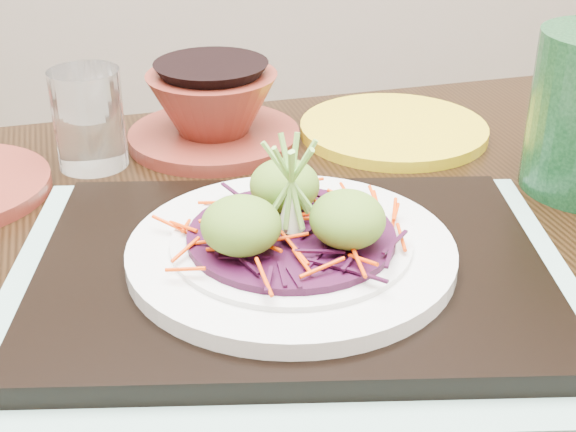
{
  "coord_description": "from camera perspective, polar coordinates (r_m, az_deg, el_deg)",
  "views": [
    {
      "loc": [
        0.02,
        -0.63,
        1.06
      ],
      "look_at": [
        0.09,
        -0.09,
        0.77
      ],
      "focal_mm": 50.0,
      "sensor_mm": 36.0,
      "label": 1
    }
  ],
  "objects": [
    {
      "name": "scallion_garnish",
      "position": [
        0.58,
        0.24,
        2.14
      ],
      "size": [
        0.06,
        0.06,
        0.09
      ],
      "primitive_type": null,
      "color": "#7AB749",
      "rests_on": "cabbage_bed"
    },
    {
      "name": "carrot_julienne",
      "position": [
        0.59,
        0.24,
        -0.75
      ],
      "size": [
        0.19,
        0.19,
        0.01
      ],
      "primitive_type": null,
      "color": "#EB3B04",
      "rests_on": "cabbage_bed"
    },
    {
      "name": "cabbage_bed",
      "position": [
        0.6,
        0.23,
        -1.39
      ],
      "size": [
        0.16,
        0.16,
        0.01
      ],
      "primitive_type": "cylinder",
      "color": "#370B26",
      "rests_on": "white_plate"
    },
    {
      "name": "dining_table",
      "position": [
        0.68,
        -1.73,
        -11.13
      ],
      "size": [
        1.26,
        0.94,
        0.72
      ],
      "rotation": [
        0.0,
        0.0,
        0.16
      ],
      "color": "black",
      "rests_on": "ground"
    },
    {
      "name": "yellow_plate",
      "position": [
        0.89,
        7.51,
        6.13
      ],
      "size": [
        0.27,
        0.27,
        0.01
      ],
      "primitive_type": "cylinder",
      "rotation": [
        0.0,
        0.0,
        0.46
      ],
      "color": "gold",
      "rests_on": "dining_table"
    },
    {
      "name": "water_glass",
      "position": [
        0.82,
        -13.99,
        6.73
      ],
      "size": [
        0.08,
        0.08,
        0.1
      ],
      "primitive_type": "cylinder",
      "rotation": [
        0.0,
        0.0,
        0.26
      ],
      "color": "white",
      "rests_on": "dining_table"
    },
    {
      "name": "guacamole_scoops",
      "position": [
        0.58,
        0.25,
        0.45
      ],
      "size": [
        0.13,
        0.12,
        0.04
      ],
      "color": "#587B24",
      "rests_on": "cabbage_bed"
    },
    {
      "name": "serving_tray",
      "position": [
        0.61,
        0.23,
        -3.78
      ],
      "size": [
        0.4,
        0.32,
        0.02
      ],
      "primitive_type": "cube",
      "rotation": [
        0.0,
        0.0,
        -0.09
      ],
      "color": "black",
      "rests_on": "placemat"
    },
    {
      "name": "terracotta_bowl_set",
      "position": [
        0.86,
        -5.35,
        7.35
      ],
      "size": [
        0.21,
        0.21,
        0.08
      ],
      "rotation": [
        0.0,
        0.0,
        0.19
      ],
      "color": "maroon",
      "rests_on": "dining_table"
    },
    {
      "name": "white_plate",
      "position": [
        0.6,
        0.23,
        -2.43
      ],
      "size": [
        0.25,
        0.25,
        0.02
      ],
      "color": "silver",
      "rests_on": "serving_tray"
    },
    {
      "name": "placemat",
      "position": [
        0.62,
        0.23,
        -4.61
      ],
      "size": [
        0.46,
        0.38,
        0.0
      ],
      "primitive_type": "cube",
      "rotation": [
        0.0,
        0.0,
        -0.09
      ],
      "color": "#80A694",
      "rests_on": "dining_table"
    }
  ]
}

